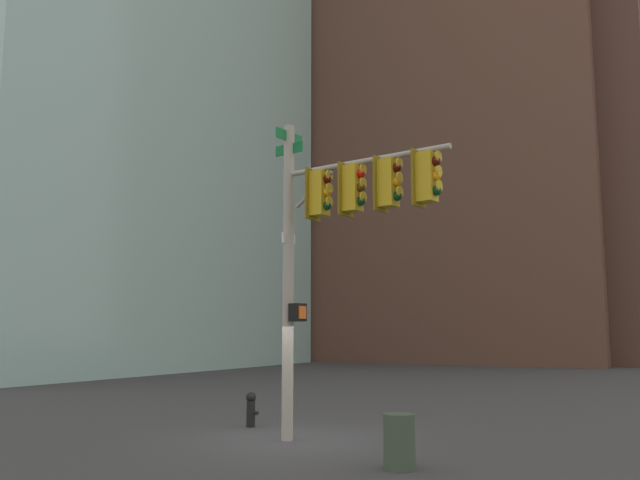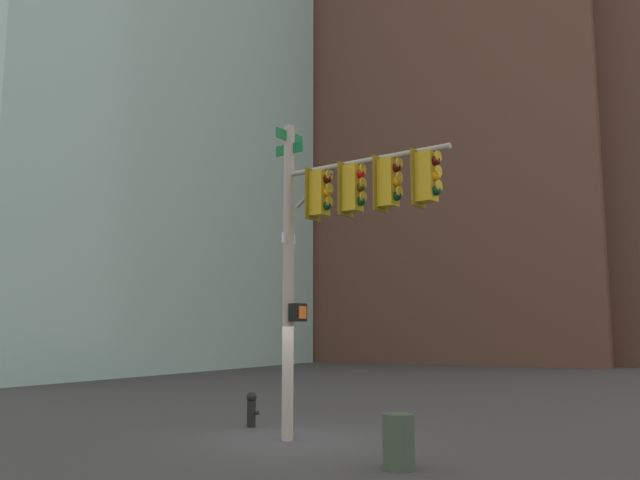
# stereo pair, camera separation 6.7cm
# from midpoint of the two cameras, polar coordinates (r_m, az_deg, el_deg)

# --- Properties ---
(ground_plane) EXTENTS (200.00, 200.00, 0.00)m
(ground_plane) POSITION_cam_midpoint_polar(r_m,az_deg,el_deg) (15.50, -2.53, -16.67)
(ground_plane) COLOR #38383A
(signal_pole_assembly) EXTENTS (4.45, 1.25, 7.16)m
(signal_pole_assembly) POSITION_cam_midpoint_polar(r_m,az_deg,el_deg) (14.57, 1.14, 1.38)
(signal_pole_assembly) COLOR #9E998C
(signal_pole_assembly) RESTS_ON ground_plane
(fire_hydrant) EXTENTS (0.34, 0.26, 0.87)m
(fire_hydrant) POSITION_cam_midpoint_polar(r_m,az_deg,el_deg) (17.46, -6.03, -14.08)
(fire_hydrant) COLOR black
(fire_hydrant) RESTS_ON ground_plane
(litter_bin) EXTENTS (0.56, 0.56, 0.95)m
(litter_bin) POSITION_cam_midpoint_polar(r_m,az_deg,el_deg) (12.24, 6.62, -16.74)
(litter_bin) COLOR #384738
(litter_bin) RESTS_ON ground_plane
(building_brick_nearside) EXTENTS (23.31, 20.27, 56.52)m
(building_brick_nearside) POSITION_cam_midpoint_polar(r_m,az_deg,el_deg) (65.04, 11.99, 15.77)
(building_brick_nearside) COLOR brown
(building_brick_nearside) RESTS_ON ground_plane
(building_brick_midblock) EXTENTS (21.78, 19.59, 46.45)m
(building_brick_midblock) POSITION_cam_midpoint_polar(r_m,az_deg,el_deg) (64.73, 16.16, 11.25)
(building_brick_midblock) COLOR #4C3328
(building_brick_midblock) RESTS_ON ground_plane
(building_brick_farside) EXTENTS (16.73, 14.00, 34.61)m
(building_brick_farside) POSITION_cam_midpoint_polar(r_m,az_deg,el_deg) (73.43, 24.50, 4.59)
(building_brick_farside) COLOR #845B47
(building_brick_farside) RESTS_ON ground_plane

